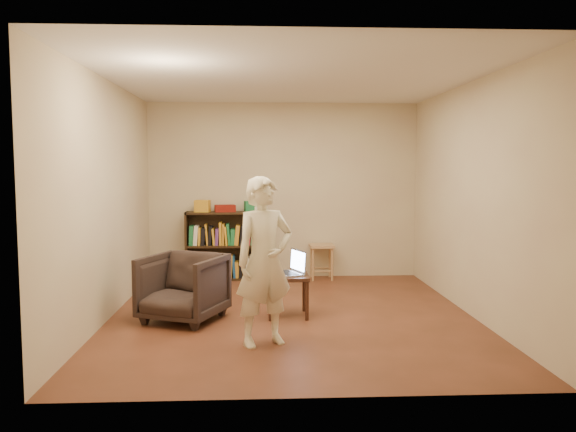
{
  "coord_description": "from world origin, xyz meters",
  "views": [
    {
      "loc": [
        -0.34,
        -6.13,
        1.65
      ],
      "look_at": [
        -0.02,
        0.35,
        1.09
      ],
      "focal_mm": 35.0,
      "sensor_mm": 36.0,
      "label": 1
    }
  ],
  "objects_px": {
    "bookshelf": "(227,250)",
    "person": "(264,261)",
    "side_table": "(288,282)",
    "laptop": "(292,269)",
    "armchair": "(183,288)",
    "stool": "(322,251)"
  },
  "relations": [
    {
      "from": "side_table",
      "to": "armchair",
      "type": "bearing_deg",
      "value": -173.33
    },
    {
      "from": "side_table",
      "to": "laptop",
      "type": "xyz_separation_m",
      "value": [
        0.04,
        0.03,
        0.14
      ]
    },
    {
      "from": "laptop",
      "to": "stool",
      "type": "bearing_deg",
      "value": 140.87
    },
    {
      "from": "side_table",
      "to": "person",
      "type": "distance_m",
      "value": 1.1
    },
    {
      "from": "armchair",
      "to": "laptop",
      "type": "distance_m",
      "value": 1.2
    },
    {
      "from": "bookshelf",
      "to": "armchair",
      "type": "bearing_deg",
      "value": -98.64
    },
    {
      "from": "stool",
      "to": "person",
      "type": "xyz_separation_m",
      "value": [
        -0.86,
        -3.03,
        0.37
      ]
    },
    {
      "from": "laptop",
      "to": "side_table",
      "type": "bearing_deg",
      "value": -75.96
    },
    {
      "from": "armchair",
      "to": "bookshelf",
      "type": "bearing_deg",
      "value": 104.19
    },
    {
      "from": "laptop",
      "to": "armchair",
      "type": "bearing_deg",
      "value": -105.64
    },
    {
      "from": "side_table",
      "to": "laptop",
      "type": "relative_size",
      "value": 1.06
    },
    {
      "from": "bookshelf",
      "to": "stool",
      "type": "distance_m",
      "value": 1.39
    },
    {
      "from": "side_table",
      "to": "person",
      "type": "height_order",
      "value": "person"
    },
    {
      "from": "person",
      "to": "armchair",
      "type": "bearing_deg",
      "value": 109.57
    },
    {
      "from": "armchair",
      "to": "person",
      "type": "bearing_deg",
      "value": -21.71
    },
    {
      "from": "bookshelf",
      "to": "armchair",
      "type": "xyz_separation_m",
      "value": [
        -0.34,
        -2.24,
        -0.08
      ]
    },
    {
      "from": "side_table",
      "to": "stool",
      "type": "bearing_deg",
      "value": 73.66
    },
    {
      "from": "armchair",
      "to": "side_table",
      "type": "distance_m",
      "value": 1.14
    },
    {
      "from": "armchair",
      "to": "person",
      "type": "distance_m",
      "value": 1.29
    },
    {
      "from": "bookshelf",
      "to": "person",
      "type": "height_order",
      "value": "person"
    },
    {
      "from": "person",
      "to": "stool",
      "type": "bearing_deg",
      "value": 48.19
    },
    {
      "from": "stool",
      "to": "laptop",
      "type": "xyz_separation_m",
      "value": [
        -0.56,
        -2.01,
        0.11
      ]
    }
  ]
}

